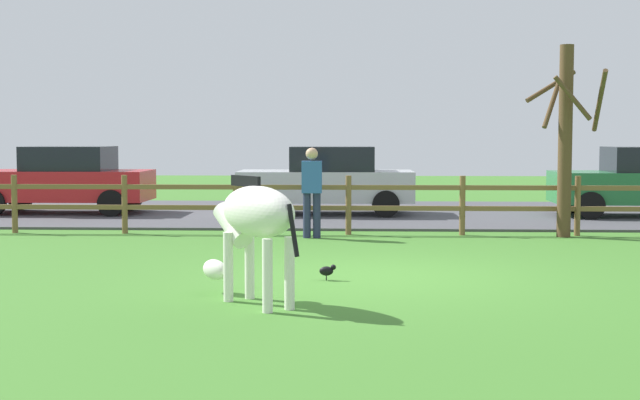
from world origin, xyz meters
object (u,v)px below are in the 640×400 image
bare_tree (566,135)px  zebra (254,221)px  crow_on_grass (327,271)px  parked_car_red (65,179)px  visitor_near_fence (312,188)px  parked_car_silver (327,180)px

bare_tree → zebra: bearing=-125.7°
zebra → bare_tree: bearing=54.3°
crow_on_grass → parked_car_red: bearing=125.2°
visitor_near_fence → zebra: bearing=-92.6°
zebra → parked_car_red: bearing=117.8°
visitor_near_fence → crow_on_grass: bearing=-84.5°
bare_tree → zebra: 8.48m
bare_tree → visitor_near_fence: bare_tree is taller
bare_tree → parked_car_silver: 6.14m
zebra → visitor_near_fence: (0.29, 6.44, -0.02)m
parked_car_red → visitor_near_fence: bearing=-36.3°
parked_car_red → bare_tree: bearing=-20.7°
bare_tree → zebra: size_ratio=2.19×
visitor_near_fence → parked_car_silver: bearing=88.5°
bare_tree → parked_car_silver: bare_tree is taller
zebra → visitor_near_fence: visitor_near_fence is taller
parked_car_red → visitor_near_fence: (6.02, -4.42, 0.06)m
crow_on_grass → parked_car_silver: size_ratio=0.05×
visitor_near_fence → parked_car_red: bearing=143.7°
bare_tree → visitor_near_fence: size_ratio=2.14×
zebra → visitor_near_fence: 6.44m
zebra → visitor_near_fence: bearing=87.4°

